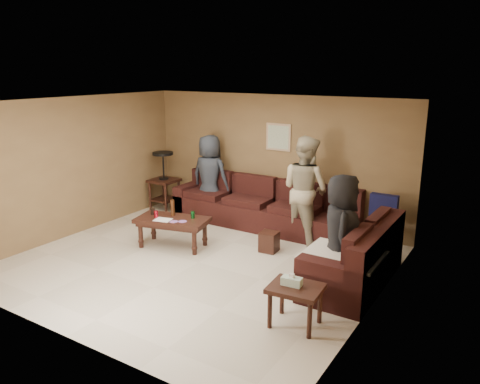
# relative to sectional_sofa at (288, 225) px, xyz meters

# --- Properties ---
(room) EXTENTS (5.60, 5.50, 2.50)m
(room) POSITION_rel_sectional_sofa_xyz_m (-0.81, -1.52, 1.34)
(room) COLOR beige
(room) RESTS_ON ground
(sectional_sofa) EXTENTS (4.65, 2.90, 0.97)m
(sectional_sofa) POSITION_rel_sectional_sofa_xyz_m (0.00, 0.00, 0.00)
(sectional_sofa) COLOR #341311
(sectional_sofa) RESTS_ON ground
(coffee_table) EXTENTS (1.33, 0.88, 0.79)m
(coffee_table) POSITION_rel_sectional_sofa_xyz_m (-1.60, -1.19, 0.10)
(coffee_table) COLOR black
(coffee_table) RESTS_ON ground
(end_table_left) EXTENTS (0.55, 0.55, 1.25)m
(end_table_left) POSITION_rel_sectional_sofa_xyz_m (-3.18, 0.43, 0.33)
(end_table_left) COLOR black
(end_table_left) RESTS_ON ground
(side_table_right) EXTENTS (0.65, 0.55, 0.65)m
(side_table_right) POSITION_rel_sectional_sofa_xyz_m (1.28, -2.39, 0.11)
(side_table_right) COLOR black
(side_table_right) RESTS_ON ground
(waste_bin) EXTENTS (0.30, 0.30, 0.34)m
(waste_bin) POSITION_rel_sectional_sofa_xyz_m (-0.09, -0.50, -0.16)
(waste_bin) COLOR black
(waste_bin) RESTS_ON ground
(wall_art) EXTENTS (0.52, 0.04, 0.52)m
(wall_art) POSITION_rel_sectional_sofa_xyz_m (-0.71, 0.96, 1.37)
(wall_art) COLOR tan
(wall_art) RESTS_ON ground
(person_left) EXTENTS (0.85, 0.57, 1.69)m
(person_left) POSITION_rel_sectional_sofa_xyz_m (-2.05, 0.55, 0.52)
(person_left) COLOR #2A303B
(person_left) RESTS_ON ground
(person_middle) EXTENTS (1.09, 0.96, 1.87)m
(person_middle) POSITION_rel_sectional_sofa_xyz_m (0.17, 0.29, 0.61)
(person_middle) COLOR tan
(person_middle) RESTS_ON ground
(person_right) EXTENTS (0.79, 0.93, 1.63)m
(person_right) POSITION_rel_sectional_sofa_xyz_m (1.37, -1.17, 0.49)
(person_right) COLOR black
(person_right) RESTS_ON ground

